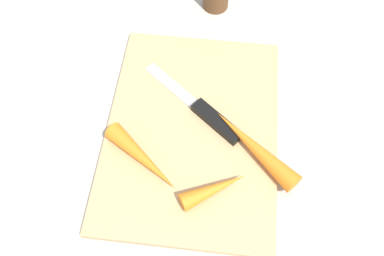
% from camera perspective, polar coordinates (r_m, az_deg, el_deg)
% --- Properties ---
extents(ground_plane, '(1.40, 1.40, 0.00)m').
position_cam_1_polar(ground_plane, '(0.62, 0.00, -0.54)').
color(ground_plane, '#ADA8A0').
extents(cutting_board, '(0.36, 0.26, 0.01)m').
position_cam_1_polar(cutting_board, '(0.61, 0.00, -0.27)').
color(cutting_board, tan).
rests_on(cutting_board, ground_plane).
extents(knife, '(0.14, 0.17, 0.01)m').
position_cam_1_polar(knife, '(0.61, 2.65, 1.69)').
color(knife, '#B7B7BC').
rests_on(knife, cutting_board).
extents(carrot_medium, '(0.10, 0.12, 0.03)m').
position_cam_1_polar(carrot_medium, '(0.57, -7.08, -4.35)').
color(carrot_medium, orange).
rests_on(carrot_medium, cutting_board).
extents(carrot_shortest, '(0.07, 0.10, 0.03)m').
position_cam_1_polar(carrot_shortest, '(0.55, 3.20, -8.76)').
color(carrot_shortest, orange).
rests_on(carrot_shortest, cutting_board).
extents(carrot_longest, '(0.13, 0.14, 0.03)m').
position_cam_1_polar(carrot_longest, '(0.58, 8.97, -2.76)').
color(carrot_longest, orange).
rests_on(carrot_longest, cutting_board).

